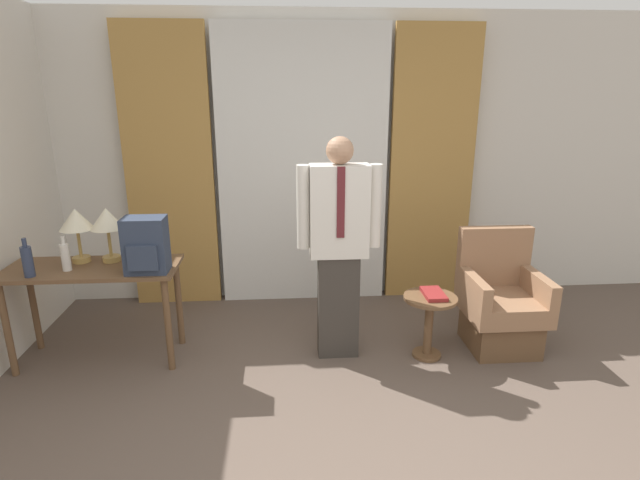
{
  "coord_description": "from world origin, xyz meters",
  "views": [
    {
      "loc": [
        -0.19,
        -1.72,
        2.02
      ],
      "look_at": [
        0.06,
        1.65,
        0.99
      ],
      "focal_mm": 28.0,
      "sensor_mm": 36.0,
      "label": 1
    }
  ],
  "objects_px": {
    "table_lamp_left": "(76,222)",
    "side_table": "(429,316)",
    "armchair": "(500,306)",
    "desk": "(93,282)",
    "bottle_by_lamp": "(65,257)",
    "table_lamp_right": "(107,221)",
    "bottle_near_edge": "(28,261)",
    "person": "(339,242)",
    "backpack": "(146,245)",
    "book": "(434,294)"
  },
  "relations": [
    {
      "from": "bottle_by_lamp",
      "to": "armchair",
      "type": "distance_m",
      "value": 3.33
    },
    {
      "from": "side_table",
      "to": "book",
      "type": "bearing_deg",
      "value": 29.84
    },
    {
      "from": "backpack",
      "to": "book",
      "type": "height_order",
      "value": "backpack"
    },
    {
      "from": "bottle_by_lamp",
      "to": "person",
      "type": "xyz_separation_m",
      "value": [
        1.97,
        0.0,
        0.06
      ]
    },
    {
      "from": "table_lamp_left",
      "to": "backpack",
      "type": "height_order",
      "value": "table_lamp_left"
    },
    {
      "from": "table_lamp_left",
      "to": "table_lamp_right",
      "type": "relative_size",
      "value": 1.0
    },
    {
      "from": "person",
      "to": "armchair",
      "type": "height_order",
      "value": "person"
    },
    {
      "from": "bottle_by_lamp",
      "to": "backpack",
      "type": "bearing_deg",
      "value": -7.02
    },
    {
      "from": "desk",
      "to": "table_lamp_left",
      "type": "bearing_deg",
      "value": 133.02
    },
    {
      "from": "bottle_by_lamp",
      "to": "book",
      "type": "xyz_separation_m",
      "value": [
        2.69,
        -0.07,
        -0.34
      ]
    },
    {
      "from": "desk",
      "to": "side_table",
      "type": "xyz_separation_m",
      "value": [
        2.52,
        -0.15,
        -0.3
      ]
    },
    {
      "from": "bottle_by_lamp",
      "to": "book",
      "type": "relative_size",
      "value": 0.98
    },
    {
      "from": "person",
      "to": "book",
      "type": "relative_size",
      "value": 6.54
    },
    {
      "from": "table_lamp_left",
      "to": "side_table",
      "type": "height_order",
      "value": "table_lamp_left"
    },
    {
      "from": "side_table",
      "to": "backpack",
      "type": "bearing_deg",
      "value": 179.54
    },
    {
      "from": "table_lamp_right",
      "to": "bottle_by_lamp",
      "type": "height_order",
      "value": "table_lamp_right"
    },
    {
      "from": "table_lamp_right",
      "to": "side_table",
      "type": "xyz_separation_m",
      "value": [
        2.41,
        -0.27,
        -0.72
      ]
    },
    {
      "from": "table_lamp_right",
      "to": "armchair",
      "type": "height_order",
      "value": "table_lamp_right"
    },
    {
      "from": "backpack",
      "to": "person",
      "type": "height_order",
      "value": "person"
    },
    {
      "from": "table_lamp_right",
      "to": "table_lamp_left",
      "type": "bearing_deg",
      "value": 180.0
    },
    {
      "from": "table_lamp_left",
      "to": "armchair",
      "type": "distance_m",
      "value": 3.33
    },
    {
      "from": "desk",
      "to": "table_lamp_right",
      "type": "height_order",
      "value": "table_lamp_right"
    },
    {
      "from": "table_lamp_right",
      "to": "book",
      "type": "relative_size",
      "value": 1.59
    },
    {
      "from": "armchair",
      "to": "side_table",
      "type": "height_order",
      "value": "armchair"
    },
    {
      "from": "desk",
      "to": "table_lamp_right",
      "type": "bearing_deg",
      "value": 46.98
    },
    {
      "from": "bottle_near_edge",
      "to": "side_table",
      "type": "relative_size",
      "value": 0.55
    },
    {
      "from": "book",
      "to": "bottle_near_edge",
      "type": "bearing_deg",
      "value": -179.28
    },
    {
      "from": "table_lamp_left",
      "to": "person",
      "type": "height_order",
      "value": "person"
    },
    {
      "from": "person",
      "to": "table_lamp_right",
      "type": "bearing_deg",
      "value": 174.06
    },
    {
      "from": "table_lamp_right",
      "to": "bottle_near_edge",
      "type": "xyz_separation_m",
      "value": [
        -0.46,
        -0.29,
        -0.2
      ]
    },
    {
      "from": "table_lamp_left",
      "to": "table_lamp_right",
      "type": "height_order",
      "value": "same"
    },
    {
      "from": "bottle_near_edge",
      "to": "backpack",
      "type": "xyz_separation_m",
      "value": [
        0.8,
        0.04,
        0.08
      ]
    },
    {
      "from": "backpack",
      "to": "armchair",
      "type": "distance_m",
      "value": 2.76
    },
    {
      "from": "bottle_near_edge",
      "to": "table_lamp_right",
      "type": "bearing_deg",
      "value": 32.33
    },
    {
      "from": "table_lamp_right",
      "to": "book",
      "type": "height_order",
      "value": "table_lamp_right"
    },
    {
      "from": "backpack",
      "to": "person",
      "type": "distance_m",
      "value": 1.38
    },
    {
      "from": "person",
      "to": "side_table",
      "type": "relative_size",
      "value": 3.37
    },
    {
      "from": "table_lamp_right",
      "to": "person",
      "type": "relative_size",
      "value": 0.24
    },
    {
      "from": "armchair",
      "to": "desk",
      "type": "bearing_deg",
      "value": 179.68
    },
    {
      "from": "person",
      "to": "side_table",
      "type": "bearing_deg",
      "value": -7.72
    },
    {
      "from": "bottle_near_edge",
      "to": "bottle_by_lamp",
      "type": "bearing_deg",
      "value": 27.89
    },
    {
      "from": "armchair",
      "to": "book",
      "type": "xyz_separation_m",
      "value": [
        -0.59,
        -0.12,
        0.17
      ]
    },
    {
      "from": "backpack",
      "to": "armchair",
      "type": "relative_size",
      "value": 0.42
    },
    {
      "from": "bottle_near_edge",
      "to": "person",
      "type": "bearing_deg",
      "value": 3.02
    },
    {
      "from": "bottle_by_lamp",
      "to": "table_lamp_right",
      "type": "bearing_deg",
      "value": 35.67
    },
    {
      "from": "table_lamp_left",
      "to": "bottle_by_lamp",
      "type": "xyz_separation_m",
      "value": [
        -0.03,
        -0.18,
        -0.21
      ]
    },
    {
      "from": "bottle_by_lamp",
      "to": "side_table",
      "type": "relative_size",
      "value": 0.5
    },
    {
      "from": "bottle_by_lamp",
      "to": "bottle_near_edge",
      "type": "bearing_deg",
      "value": -152.11
    },
    {
      "from": "desk",
      "to": "bottle_near_edge",
      "type": "xyz_separation_m",
      "value": [
        -0.35,
        -0.17,
        0.23
      ]
    },
    {
      "from": "table_lamp_right",
      "to": "backpack",
      "type": "relative_size",
      "value": 1.03
    }
  ]
}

